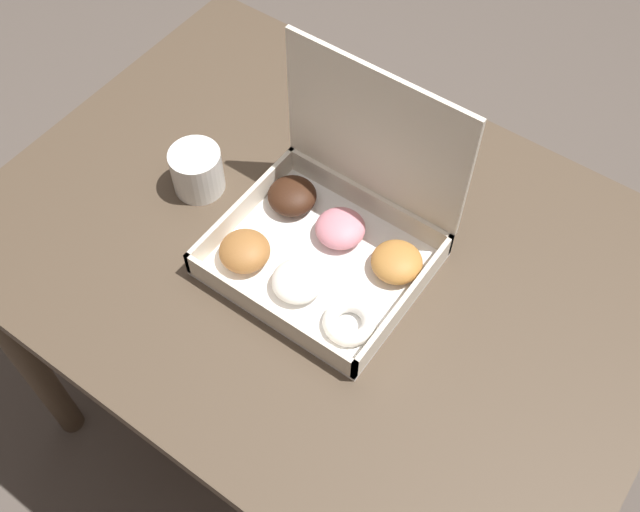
# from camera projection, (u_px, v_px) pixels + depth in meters

# --- Properties ---
(ground_plane) EXTENTS (8.00, 8.00, 0.00)m
(ground_plane) POSITION_uv_depth(u_px,v_px,m) (323.00, 424.00, 1.84)
(ground_plane) COLOR #564C44
(dining_table) EXTENTS (1.11, 0.80, 0.77)m
(dining_table) POSITION_uv_depth(u_px,v_px,m) (324.00, 284.00, 1.30)
(dining_table) COLOR #4C3D2D
(dining_table) RESTS_ON ground_plane
(donut_box) EXTENTS (0.32, 0.28, 0.30)m
(donut_box) POSITION_uv_depth(u_px,v_px,m) (329.00, 230.00, 1.16)
(donut_box) COLOR white
(donut_box) RESTS_ON dining_table
(coffee_mug) EXTENTS (0.09, 0.09, 0.08)m
(coffee_mug) POSITION_uv_depth(u_px,v_px,m) (197.00, 170.00, 1.24)
(coffee_mug) COLOR white
(coffee_mug) RESTS_ON dining_table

